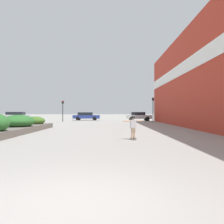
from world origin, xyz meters
TOP-DOWN VIEW (x-y plane):
  - ground_plane at (0.00, 0.00)m, footprint 300.00×300.00m
  - building_wall_right at (7.77, 14.42)m, footprint 0.67×43.64m
  - planter_box at (-6.11, 11.54)m, footprint 2.45×15.74m
  - skateboard at (1.78, 9.17)m, footprint 0.32×0.59m
  - skateboarder at (1.78, 9.17)m, footprint 1.09×0.35m
  - car_leftmost at (-3.90, 39.90)m, footprint 4.66×2.00m
  - car_center_left at (17.63, 41.09)m, footprint 4.38×2.05m
  - car_center_right at (-15.25, 36.61)m, footprint 4.79×2.05m
  - car_rightmost at (5.07, 37.08)m, footprint 4.08×1.96m
  - traffic_light_left at (-6.76, 33.35)m, footprint 0.28×0.30m
  - traffic_light_right at (6.76, 32.98)m, footprint 0.28×0.30m

SIDE VIEW (x-z plane):
  - ground_plane at x=0.00m, z-range 0.00..0.00m
  - skateboard at x=1.78m, z-range 0.02..0.11m
  - planter_box at x=-6.11m, z-range -0.21..1.25m
  - car_leftmost at x=-3.90m, z-range 0.05..1.45m
  - car_center_left at x=17.63m, z-range 0.05..1.48m
  - car_center_right at x=-15.25m, z-range 0.04..1.52m
  - car_rightmost at x=5.07m, z-range 0.06..1.50m
  - skateboarder at x=1.78m, z-range 0.22..1.41m
  - traffic_light_left at x=-6.76m, z-range 0.60..3.76m
  - traffic_light_right at x=6.76m, z-range 0.64..4.25m
  - building_wall_right at x=7.77m, z-range 0.01..9.28m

